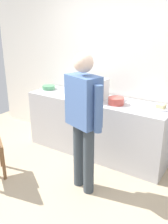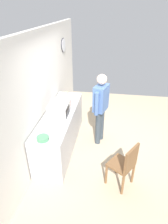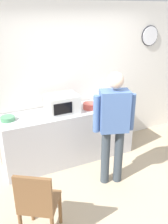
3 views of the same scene
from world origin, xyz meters
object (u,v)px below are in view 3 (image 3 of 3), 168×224
fork_utensil (75,104)px  microwave (62,104)px  sandwich_plate (115,100)px  spoon_utensil (29,114)px  salad_bowl (8,118)px  cereal_bowl (90,106)px  person_standing (114,122)px  wooden_chair (38,203)px

fork_utensil → microwave: bearing=-142.3°
sandwich_plate → spoon_utensil: (-1.57, 0.05, -0.02)m
salad_bowl → spoon_utensil: (0.35, 0.09, -0.03)m
cereal_bowl → fork_utensil: (-0.15, 0.29, -0.05)m
sandwich_plate → salad_bowl: 1.92m
person_standing → wooden_chair: person_standing is taller
person_standing → salad_bowl: bearing=145.2°
salad_bowl → person_standing: size_ratio=0.12×
sandwich_plate → person_standing: 1.14m
person_standing → microwave: bearing=118.4°
spoon_utensil → person_standing: size_ratio=0.10×
cereal_bowl → person_standing: (-0.03, -0.80, 0.04)m
person_standing → sandwich_plate: bearing=57.1°
cereal_bowl → fork_utensil: bearing=117.3°
salad_bowl → person_standing: (1.31, -0.91, 0.06)m
microwave → person_standing: person_standing is taller
wooden_chair → sandwich_plate: bearing=38.3°
cereal_bowl → spoon_utensil: 1.00m
microwave → spoon_utensil: microwave is taller
cereal_bowl → person_standing: bearing=-91.9°
microwave → sandwich_plate: size_ratio=2.09×
cereal_bowl → wooden_chair: size_ratio=0.24×
microwave → spoon_utensil: size_ratio=2.94×
cereal_bowl → person_standing: 0.80m
fork_utensil → person_standing: size_ratio=0.10×
spoon_utensil → salad_bowl: bearing=-165.0°
wooden_chair → cereal_bowl: bearing=45.9°
fork_utensil → wooden_chair: 2.04m
microwave → salad_bowl: bearing=175.0°
microwave → spoon_utensil: (-0.50, 0.17, -0.15)m
cereal_bowl → fork_utensil: cereal_bowl is taller
salad_bowl → fork_utensil: 1.20m
wooden_chair → person_standing: bearing=23.1°
sandwich_plate → person_standing: bearing=-122.9°
salad_bowl → wooden_chair: size_ratio=0.23×
salad_bowl → spoon_utensil: bearing=15.0°
spoon_utensil → person_standing: (0.95, -1.00, 0.09)m
sandwich_plate → salad_bowl: size_ratio=1.12×
cereal_bowl → wooden_chair: (-1.31, -1.35, -0.44)m
sandwich_plate → fork_utensil: (-0.74, 0.13, -0.02)m
spoon_utensil → person_standing: bearing=-46.5°
spoon_utensil → person_standing: person_standing is taller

